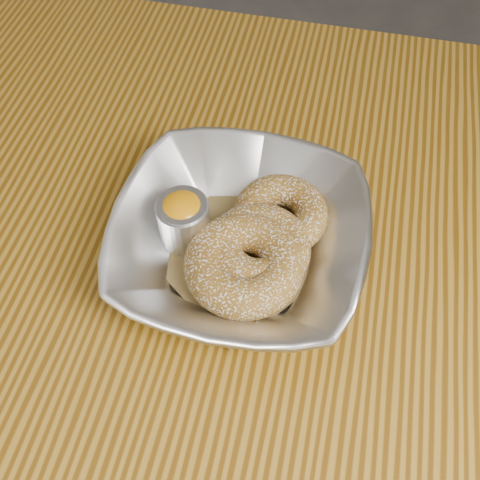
% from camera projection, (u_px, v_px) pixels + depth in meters
% --- Properties ---
extents(ground_plane, '(4.00, 4.00, 0.00)m').
position_uv_depth(ground_plane, '(265.00, 461.00, 1.16)').
color(ground_plane, '#565659').
rests_on(ground_plane, ground).
extents(table, '(1.20, 0.80, 0.75)m').
position_uv_depth(table, '(286.00, 321.00, 0.62)').
color(table, '#875B17').
rests_on(table, ground_plane).
extents(serving_bowl, '(0.24, 0.24, 0.06)m').
position_uv_depth(serving_bowl, '(240.00, 241.00, 0.53)').
color(serving_bowl, silver).
rests_on(serving_bowl, table).
extents(parchment, '(0.20, 0.20, 0.00)m').
position_uv_depth(parchment, '(240.00, 252.00, 0.54)').
color(parchment, olive).
rests_on(parchment, table).
extents(donut_back, '(0.11, 0.11, 0.03)m').
position_uv_depth(donut_back, '(281.00, 214.00, 0.55)').
color(donut_back, '#8B5C1D').
rests_on(donut_back, parchment).
extents(donut_front, '(0.13, 0.13, 0.04)m').
position_uv_depth(donut_front, '(244.00, 265.00, 0.51)').
color(donut_front, '#8B5C1D').
rests_on(donut_front, parchment).
extents(donut_extra, '(0.13, 0.13, 0.03)m').
position_uv_depth(donut_extra, '(258.00, 248.00, 0.52)').
color(donut_extra, '#8B5C1D').
rests_on(donut_extra, parchment).
extents(ramekin, '(0.05, 0.05, 0.06)m').
position_uv_depth(ramekin, '(184.00, 219.00, 0.53)').
color(ramekin, silver).
rests_on(ramekin, table).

